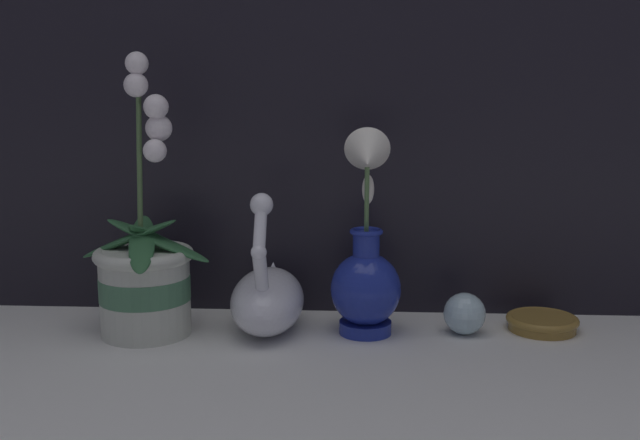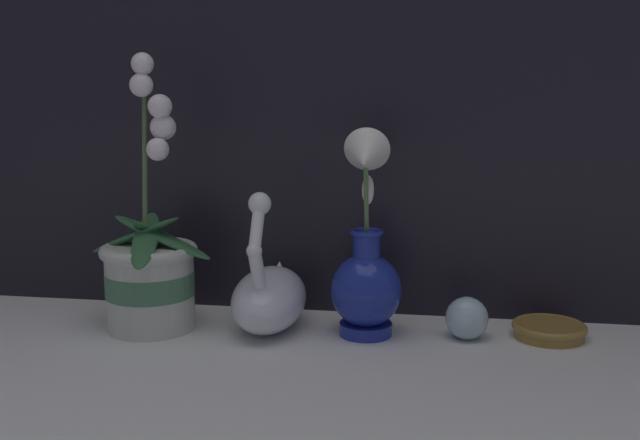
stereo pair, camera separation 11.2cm
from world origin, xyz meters
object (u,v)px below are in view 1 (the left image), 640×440
Objects in this scene: blue_vase at (366,271)px; glass_sphere at (465,314)px; orchid_potted_plant at (145,273)px; swan_figurine at (268,297)px; amber_dish at (542,322)px.

blue_vase reaches higher than glass_sphere.
orchid_potted_plant is 0.34m from blue_vase.
swan_figurine reaches higher than amber_dish.
amber_dish is at bearing 11.16° from glass_sphere.
orchid_potted_plant reaches higher than blue_vase.
orchid_potted_plant is 1.34× the size of blue_vase.
amber_dish is (0.12, 0.02, -0.02)m from glass_sphere.
glass_sphere is (0.15, 0.01, -0.07)m from blue_vase.
orchid_potted_plant reaches higher than swan_figurine.
swan_figurine reaches higher than glass_sphere.
swan_figurine is 2.02× the size of amber_dish.
glass_sphere is at bearing 0.13° from swan_figurine.
blue_vase is at bearing -176.11° from glass_sphere.
blue_vase is at bearing 2.68° from orchid_potted_plant.
blue_vase is at bearing -3.64° from swan_figurine.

